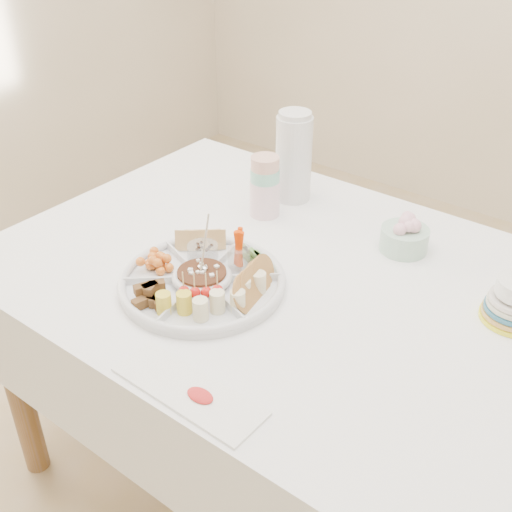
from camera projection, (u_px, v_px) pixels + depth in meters
The scene contains 14 objects.
floor at pixel (292, 485), 1.93m from camera, with size 4.00×4.00×0.00m, color tan.
dining_table at pixel (297, 394), 1.73m from camera, with size 1.52×1.02×0.76m, color white.
party_tray at pixel (202, 280), 1.48m from camera, with size 0.38×0.38×0.04m, color silver.
bean_dip at pixel (202, 277), 1.47m from camera, with size 0.11×0.11×0.04m, color #492F1C.
tortillas at pixel (252, 287), 1.42m from camera, with size 0.11×0.11×0.07m, color #956338, non-canonical shape.
carrot_cucumber at pixel (249, 248), 1.52m from camera, with size 0.11×0.11×0.10m, color #EB3B00, non-canonical shape.
pita_raisins at pixel (203, 242), 1.58m from camera, with size 0.10×0.10×0.06m, color #BB874A, non-canonical shape.
cherries at pixel (155, 261), 1.52m from camera, with size 0.10×0.10×0.04m, color orange, non-canonical shape.
granola_chunks at pixel (150, 293), 1.41m from camera, with size 0.09×0.09×0.04m, color brown, non-canonical shape.
banana_tomato at pixel (200, 300), 1.35m from camera, with size 0.11×0.11×0.09m, color #F3EB86, non-canonical shape.
cup_stack at pixel (265, 177), 1.73m from camera, with size 0.08×0.08×0.23m, color silver.
thermos at pixel (294, 156), 1.80m from camera, with size 0.10×0.10×0.27m, color silver.
flower_bowl at pixel (405, 234), 1.61m from camera, with size 0.12×0.12×0.09m, color #90B6A0.
placemat at pixel (188, 391), 1.20m from camera, with size 0.32×0.11×0.01m, color silver.
Camera 1 is at (0.68, -1.06, 1.62)m, focal length 45.00 mm.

